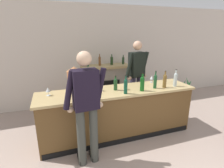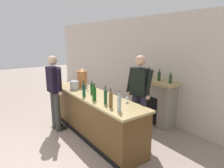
# 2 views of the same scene
# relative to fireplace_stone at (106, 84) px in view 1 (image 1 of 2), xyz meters

# --- Properties ---
(wall_back_panel) EXTENTS (12.00, 0.07, 2.75)m
(wall_back_panel) POSITION_rel_fireplace_stone_xyz_m (-0.19, 0.26, 0.79)
(wall_back_panel) COLOR beige
(wall_back_panel) RESTS_ON ground_plane
(bar_counter) EXTENTS (3.03, 0.72, 0.96)m
(bar_counter) POSITION_rel_fireplace_stone_xyz_m (-0.26, -1.65, -0.10)
(bar_counter) COLOR brown
(bar_counter) RESTS_ON ground_plane
(fireplace_stone) EXTENTS (1.34, 0.52, 1.45)m
(fireplace_stone) POSITION_rel_fireplace_stone_xyz_m (0.00, 0.00, 0.00)
(fireplace_stone) COLOR gray
(fireplace_stone) RESTS_ON ground_plane
(potted_plant_corner) EXTENTS (0.39, 0.45, 0.70)m
(potted_plant_corner) POSITION_rel_fireplace_stone_xyz_m (2.59, -0.36, -0.31)
(potted_plant_corner) COLOR #966540
(potted_plant_corner) RESTS_ON ground_plane
(person_customer) EXTENTS (0.66, 0.32, 1.79)m
(person_customer) POSITION_rel_fireplace_stone_xyz_m (-0.99, -2.25, 0.41)
(person_customer) COLOR #3C3E38
(person_customer) RESTS_ON ground_plane
(person_bartender) EXTENTS (0.65, 0.37, 1.83)m
(person_bartender) POSITION_rel_fireplace_stone_xyz_m (0.48, -0.95, 0.44)
(person_bartender) COLOR #333047
(person_bartender) RESTS_ON ground_plane
(copper_dispenser) EXTENTS (0.27, 0.30, 0.47)m
(copper_dispenser) POSITION_rel_fireplace_stone_xyz_m (-1.05, -1.50, 0.62)
(copper_dispenser) COLOR #BF7340
(copper_dispenser) RESTS_ON bar_counter
(ice_bucket_steel) EXTENTS (0.22, 0.22, 0.20)m
(ice_bucket_steel) POSITION_rel_fireplace_stone_xyz_m (-0.89, -1.80, 0.48)
(ice_bucket_steel) COLOR silver
(ice_bucket_steel) RESTS_ON bar_counter
(wine_bottle_rose_blush) EXTENTS (0.07, 0.07, 0.35)m
(wine_bottle_rose_blush) POSITION_rel_fireplace_stone_xyz_m (0.91, -1.81, 0.54)
(wine_bottle_rose_blush) COLOR #ADBDBC
(wine_bottle_rose_blush) RESTS_ON bar_counter
(wine_bottle_cabernet_heavy) EXTENTS (0.08, 0.08, 0.34)m
(wine_bottle_cabernet_heavy) POSITION_rel_fireplace_stone_xyz_m (0.14, -1.85, 0.53)
(wine_bottle_cabernet_heavy) COLOR #125117
(wine_bottle_cabernet_heavy) RESTS_ON bar_counter
(wine_bottle_merlot_tall) EXTENTS (0.07, 0.07, 0.34)m
(wine_bottle_merlot_tall) POSITION_rel_fireplace_stone_xyz_m (-0.21, -1.89, 0.53)
(wine_bottle_merlot_tall) COLOR #0E422D
(wine_bottle_merlot_tall) RESTS_ON bar_counter
(wine_bottle_chardonnay_pale) EXTENTS (0.07, 0.07, 0.28)m
(wine_bottle_chardonnay_pale) POSITION_rel_fireplace_stone_xyz_m (-0.31, -1.64, 0.51)
(wine_bottle_chardonnay_pale) COLOR #1C4722
(wine_bottle_chardonnay_pale) RESTS_ON bar_counter
(wine_bottle_riesling_slim) EXTENTS (0.06, 0.06, 0.35)m
(wine_bottle_riesling_slim) POSITION_rel_fireplace_stone_xyz_m (0.46, -1.79, 0.53)
(wine_bottle_riesling_slim) COLOR #194925
(wine_bottle_riesling_slim) RESTS_ON bar_counter
(wine_bottle_port_short) EXTENTS (0.07, 0.07, 0.34)m
(wine_bottle_port_short) POSITION_rel_fireplace_stone_xyz_m (0.66, -1.81, 0.53)
(wine_bottle_port_short) COLOR brown
(wine_bottle_port_short) RESTS_ON bar_counter
(wine_glass_mid_counter) EXTENTS (0.08, 0.08, 0.16)m
(wine_glass_mid_counter) POSITION_rel_fireplace_stone_xyz_m (-0.13, -1.68, 0.50)
(wine_glass_mid_counter) COLOR silver
(wine_glass_mid_counter) RESTS_ON bar_counter
(wine_glass_front_right) EXTENTS (0.07, 0.07, 0.15)m
(wine_glass_front_right) POSITION_rel_fireplace_stone_xyz_m (-0.59, -1.60, 0.49)
(wine_glass_front_right) COLOR silver
(wine_glass_front_right) RESTS_ON bar_counter
(wine_glass_back_row) EXTENTS (0.08, 0.08, 0.15)m
(wine_glass_back_row) POSITION_rel_fireplace_stone_xyz_m (-1.52, -1.54, 0.48)
(wine_glass_back_row) COLOR silver
(wine_glass_back_row) RESTS_ON bar_counter
(wine_glass_near_bucket) EXTENTS (0.07, 0.07, 0.15)m
(wine_glass_near_bucket) POSITION_rel_fireplace_stone_xyz_m (0.62, -1.40, 0.48)
(wine_glass_near_bucket) COLOR silver
(wine_glass_near_bucket) RESTS_ON bar_counter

